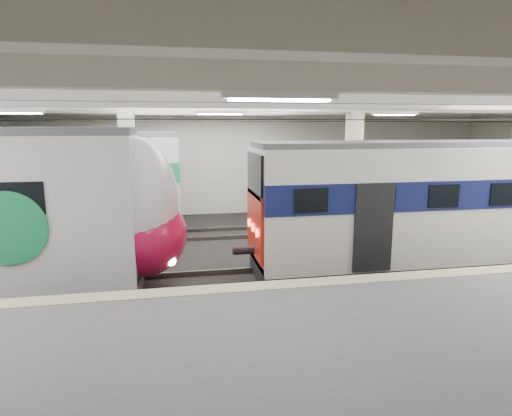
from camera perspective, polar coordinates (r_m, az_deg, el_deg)
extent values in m
cube|color=black|center=(12.82, -3.53, -10.04)|extent=(36.00, 24.00, 0.10)
cube|color=silver|center=(12.00, -3.86, 15.77)|extent=(36.00, 24.00, 0.20)
cube|color=beige|center=(22.00, -6.85, 6.25)|extent=(30.00, 0.10, 5.50)
cube|color=#5B5B5E|center=(6.85, 3.81, -24.74)|extent=(30.00, 7.00, 1.10)
cube|color=#C5B68B|center=(9.40, -1.13, -10.47)|extent=(30.00, 0.50, 0.02)
cube|color=beige|center=(15.07, -16.52, 3.70)|extent=(0.50, 0.50, 5.50)
cube|color=beige|center=(16.30, 12.75, 4.41)|extent=(0.50, 0.50, 5.50)
cube|color=beige|center=(11.98, -3.84, 14.34)|extent=(30.00, 18.00, 0.50)
cube|color=#59544C|center=(12.77, -3.54, -9.50)|extent=(30.00, 1.52, 0.16)
cube|color=#59544C|center=(18.00, -5.70, -3.42)|extent=(30.00, 1.52, 0.16)
cylinder|color=black|center=(11.96, -3.80, 11.71)|extent=(30.00, 0.03, 0.03)
cylinder|color=black|center=(17.44, -5.99, 11.45)|extent=(30.00, 0.03, 0.03)
cube|color=white|center=(9.99, -2.42, 13.13)|extent=(26.00, 8.40, 0.12)
ellipsoid|color=silver|center=(12.12, -15.48, 0.39)|extent=(2.24, 2.77, 3.72)
ellipsoid|color=#B60F38|center=(12.28, -14.73, -3.43)|extent=(2.38, 2.82, 2.28)
cylinder|color=#198D4E|center=(11.37, -30.17, -2.38)|extent=(1.75, 0.06, 1.75)
cube|color=silver|center=(14.63, 23.77, 0.85)|extent=(11.98, 2.63, 3.41)
cube|color=#121950|center=(14.57, 23.90, 2.43)|extent=(12.02, 2.69, 0.83)
cube|color=#B61D0C|center=(12.40, -0.14, -2.14)|extent=(0.08, 2.23, 1.87)
cube|color=black|center=(12.16, -0.14, 4.44)|extent=(0.08, 2.10, 1.23)
cube|color=#4C4C51|center=(14.45, 24.32, 7.82)|extent=(11.98, 2.05, 0.16)
cube|color=black|center=(15.04, 23.23, -6.12)|extent=(11.98, 1.84, 0.70)
cube|color=black|center=(19.06, -30.47, -3.42)|extent=(13.35, 2.85, 0.60)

